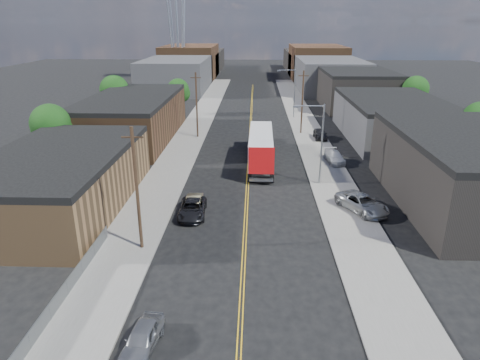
# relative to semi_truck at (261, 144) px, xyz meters

# --- Properties ---
(ground) EXTENTS (260.00, 260.00, 0.00)m
(ground) POSITION_rel_semi_truck_xyz_m (-1.50, 27.26, -2.46)
(ground) COLOR black
(ground) RESTS_ON ground
(centerline) EXTENTS (0.32, 120.00, 0.01)m
(centerline) POSITION_rel_semi_truck_xyz_m (-1.50, 12.26, -2.46)
(centerline) COLOR gold
(centerline) RESTS_ON ground
(sidewalk_left) EXTENTS (5.00, 140.00, 0.15)m
(sidewalk_left) POSITION_rel_semi_truck_xyz_m (-11.00, 12.26, -2.39)
(sidewalk_left) COLOR slate
(sidewalk_left) RESTS_ON ground
(sidewalk_right) EXTENTS (5.00, 140.00, 0.15)m
(sidewalk_right) POSITION_rel_semi_truck_xyz_m (8.00, 12.26, -2.39)
(sidewalk_right) COLOR slate
(sidewalk_right) RESTS_ON ground
(warehouse_tan) EXTENTS (12.00, 22.00, 5.60)m
(warehouse_tan) POSITION_rel_semi_truck_xyz_m (-19.50, -14.74, 0.34)
(warehouse_tan) COLOR brown
(warehouse_tan) RESTS_ON ground
(warehouse_brown) EXTENTS (12.00, 26.00, 6.60)m
(warehouse_brown) POSITION_rel_semi_truck_xyz_m (-19.50, 11.26, 0.84)
(warehouse_brown) COLOR #4B311E
(warehouse_brown) RESTS_ON ground
(industrial_right_a) EXTENTS (14.00, 22.00, 7.10)m
(industrial_right_a) POSITION_rel_semi_truck_xyz_m (20.49, -12.74, 1.09)
(industrial_right_a) COLOR black
(industrial_right_a) RESTS_ON ground
(industrial_right_b) EXTENTS (14.00, 24.00, 6.10)m
(industrial_right_b) POSITION_rel_semi_truck_xyz_m (20.50, 13.26, 0.59)
(industrial_right_b) COLOR #39393B
(industrial_right_b) RESTS_ON ground
(industrial_right_c) EXTENTS (14.00, 22.00, 7.60)m
(industrial_right_c) POSITION_rel_semi_truck_xyz_m (20.50, 39.26, 1.34)
(industrial_right_c) COLOR black
(industrial_right_c) RESTS_ON ground
(skyline_left_a) EXTENTS (16.00, 30.00, 8.00)m
(skyline_left_a) POSITION_rel_semi_truck_xyz_m (-21.50, 62.26, 1.54)
(skyline_left_a) COLOR #39393B
(skyline_left_a) RESTS_ON ground
(skyline_right_a) EXTENTS (16.00, 30.00, 8.00)m
(skyline_right_a) POSITION_rel_semi_truck_xyz_m (18.50, 62.26, 1.54)
(skyline_right_a) COLOR #39393B
(skyline_right_a) RESTS_ON ground
(skyline_left_b) EXTENTS (16.00, 26.00, 10.00)m
(skyline_left_b) POSITION_rel_semi_truck_xyz_m (-21.50, 87.26, 2.54)
(skyline_left_b) COLOR #4B311E
(skyline_left_b) RESTS_ON ground
(skyline_right_b) EXTENTS (16.00, 26.00, 10.00)m
(skyline_right_b) POSITION_rel_semi_truck_xyz_m (18.50, 87.26, 2.54)
(skyline_right_b) COLOR #4B311E
(skyline_right_b) RESTS_ON ground
(skyline_left_c) EXTENTS (16.00, 40.00, 7.00)m
(skyline_left_c) POSITION_rel_semi_truck_xyz_m (-21.50, 107.26, 1.04)
(skyline_left_c) COLOR black
(skyline_left_c) RESTS_ON ground
(skyline_right_c) EXTENTS (16.00, 40.00, 7.00)m
(skyline_right_c) POSITION_rel_semi_truck_xyz_m (18.50, 107.26, 1.04)
(skyline_right_c) COLOR black
(skyline_right_c) RESTS_ON ground
(streetlight_near) EXTENTS (3.39, 0.25, 9.00)m
(streetlight_near) POSITION_rel_semi_truck_xyz_m (6.10, -7.74, 2.86)
(streetlight_near) COLOR gray
(streetlight_near) RESTS_ON ground
(streetlight_far) EXTENTS (3.39, 0.25, 9.00)m
(streetlight_far) POSITION_rel_semi_truck_xyz_m (6.10, 27.26, 2.86)
(streetlight_far) COLOR gray
(streetlight_far) RESTS_ON ground
(utility_pole_left_near) EXTENTS (1.60, 0.26, 10.00)m
(utility_pole_left_near) POSITION_rel_semi_truck_xyz_m (-9.70, -22.74, 2.67)
(utility_pole_left_near) COLOR black
(utility_pole_left_near) RESTS_ON ground
(utility_pole_left_far) EXTENTS (1.60, 0.26, 10.00)m
(utility_pole_left_far) POSITION_rel_semi_truck_xyz_m (-9.70, 12.26, 2.67)
(utility_pole_left_far) COLOR black
(utility_pole_left_far) RESTS_ON ground
(utility_pole_right) EXTENTS (1.60, 0.26, 10.00)m
(utility_pole_right) POSITION_rel_semi_truck_xyz_m (6.70, 15.26, 2.67)
(utility_pole_right) COLOR black
(utility_pole_right) RESTS_ON ground
(chainlink_fence) EXTENTS (0.05, 16.00, 1.22)m
(chainlink_fence) POSITION_rel_semi_truck_xyz_m (-13.00, -29.24, -1.81)
(chainlink_fence) COLOR slate
(chainlink_fence) RESTS_ON ground
(tree_left_near) EXTENTS (4.85, 4.76, 7.91)m
(tree_left_near) POSITION_rel_semi_truck_xyz_m (-25.44, -2.74, 2.71)
(tree_left_near) COLOR black
(tree_left_near) RESTS_ON ground
(tree_left_mid) EXTENTS (5.10, 5.04, 8.37)m
(tree_left_mid) POSITION_rel_semi_truck_xyz_m (-25.44, 22.26, 3.02)
(tree_left_mid) COLOR black
(tree_left_mid) RESTS_ON ground
(tree_left_far) EXTENTS (4.35, 4.20, 6.97)m
(tree_left_far) POSITION_rel_semi_truck_xyz_m (-15.44, 29.26, 2.10)
(tree_left_far) COLOR black
(tree_left_far) RESTS_ON ground
(tree_right_near) EXTENTS (4.60, 4.48, 7.44)m
(tree_right_near) POSITION_rel_semi_truck_xyz_m (28.56, 3.26, 2.41)
(tree_right_near) COLOR black
(tree_right_near) RESTS_ON ground
(tree_right_far) EXTENTS (4.85, 4.76, 7.91)m
(tree_right_far) POSITION_rel_semi_truck_xyz_m (28.56, 27.26, 2.71)
(tree_right_far) COLOR black
(tree_right_far) RESTS_ON ground
(semi_truck) EXTENTS (2.98, 16.52, 4.32)m
(semi_truck) POSITION_rel_semi_truck_xyz_m (0.00, 0.00, 0.00)
(semi_truck) COLOR #BDBDBD
(semi_truck) RESTS_ON ground
(car_left_a) EXTENTS (2.08, 4.20, 1.38)m
(car_left_a) POSITION_rel_semi_truck_xyz_m (-6.85, -33.81, -1.78)
(car_left_a) COLOR #929497
(car_left_a) RESTS_ON ground
(car_left_b) EXTENTS (1.43, 4.08, 1.34)m
(car_left_b) POSITION_rel_semi_truck_xyz_m (-6.57, -15.14, -1.79)
(car_left_b) COLOR #817654
(car_left_b) RESTS_ON ground
(car_left_c) EXTENTS (2.62, 5.32, 1.45)m
(car_left_c) POSITION_rel_semi_truck_xyz_m (-6.50, -16.45, -1.74)
(car_left_c) COLOR black
(car_left_c) RESTS_ON ground
(car_right_lot_a) EXTENTS (5.03, 6.25, 1.58)m
(car_right_lot_a) POSITION_rel_semi_truck_xyz_m (9.50, -15.12, -1.52)
(car_right_lot_a) COLOR #9B9FA0
(car_right_lot_a) RESTS_ON sidewalk_right
(car_right_lot_b) EXTENTS (2.36, 4.89, 1.37)m
(car_right_lot_b) POSITION_rel_semi_truck_xyz_m (9.50, -0.00, -1.63)
(car_right_lot_b) COLOR silver
(car_right_lot_b) RESTS_ON sidewalk_right
(car_right_lot_c) EXTENTS (1.83, 4.47, 1.52)m
(car_right_lot_c) POSITION_rel_semi_truck_xyz_m (9.29, 11.57, -1.56)
(car_right_lot_c) COLOR black
(car_right_lot_c) RESTS_ON sidewalk_right
(car_ahead_truck) EXTENTS (2.95, 5.80, 1.57)m
(car_ahead_truck) POSITION_rel_semi_truck_xyz_m (0.37, 9.26, -1.68)
(car_ahead_truck) COLOR black
(car_ahead_truck) RESTS_ON ground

